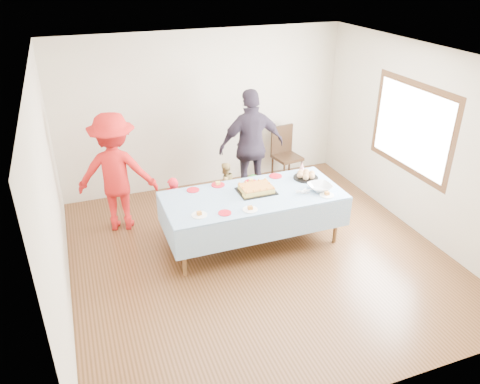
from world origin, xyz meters
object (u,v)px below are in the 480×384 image
object	(u,v)px
birthday_cake	(256,189)
party_table	(253,198)
adult_left	(116,173)
dining_chair	(285,151)

from	to	relation	value
birthday_cake	party_table	bearing A→B (deg)	-137.94
birthday_cake	adult_left	xyz separation A→B (m)	(-1.79, 1.06, 0.08)
birthday_cake	dining_chair	size ratio (longest dim) A/B	0.50
party_table	dining_chair	bearing A→B (deg)	52.95
dining_chair	adult_left	world-z (taller)	adult_left
dining_chair	adult_left	bearing A→B (deg)	-177.07
birthday_cake	dining_chair	distance (m)	2.12
adult_left	birthday_cake	bearing A→B (deg)	164.43
party_table	adult_left	bearing A→B (deg)	146.80
birthday_cake	adult_left	distance (m)	2.08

